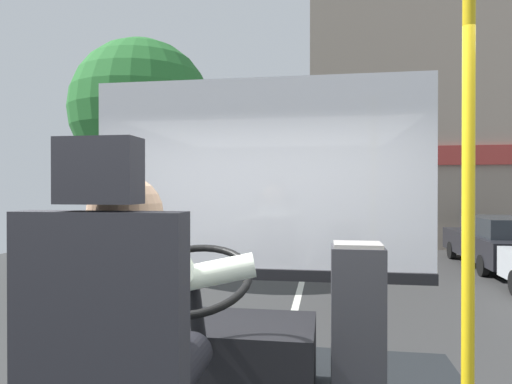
{
  "coord_description": "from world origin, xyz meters",
  "views": [
    {
      "loc": [
        0.49,
        -1.63,
        1.93
      ],
      "look_at": [
        0.1,
        0.87,
        1.91
      ],
      "focal_mm": 31.51,
      "sensor_mm": 36.0,
      "label": 1
    }
  ],
  "objects": [
    {
      "name": "ground",
      "position": [
        0.0,
        8.8,
        -0.02
      ],
      "size": [
        18.0,
        44.0,
        0.06
      ],
      "color": "#343434"
    },
    {
      "name": "parked_car_black",
      "position": [
        4.81,
        10.04,
        0.64
      ],
      "size": [
        1.97,
        4.01,
        1.24
      ],
      "color": "black",
      "rests_on": "ground"
    },
    {
      "name": "parked_car_green",
      "position": [
        4.74,
        16.55,
        0.69
      ],
      "size": [
        1.88,
        4.35,
        1.34
      ],
      "color": "#195633",
      "rests_on": "ground"
    },
    {
      "name": "fare_box",
      "position": [
        0.65,
        0.73,
        1.22
      ],
      "size": [
        0.27,
        0.24,
        0.86
      ],
      "color": "#333338",
      "rests_on": "bus_floor"
    },
    {
      "name": "steering_console",
      "position": [
        -0.12,
        0.77,
        1.02
      ],
      "size": [
        1.1,
        1.0,
        0.86
      ],
      "color": "black",
      "rests_on": "bus_floor"
    },
    {
      "name": "shop_building",
      "position": [
        5.18,
        16.0,
        4.48
      ],
      "size": [
        10.43,
        5.87,
        8.97
      ],
      "color": "gray",
      "rests_on": "ground"
    },
    {
      "name": "handrail_pole",
      "position": [
        0.99,
        0.05,
        1.84
      ],
      "size": [
        0.04,
        0.04,
        2.1
      ],
      "color": "gold",
      "rests_on": "bus_floor"
    },
    {
      "name": "windshield_panel",
      "position": [
        0.0,
        1.62,
        1.84
      ],
      "size": [
        2.5,
        0.08,
        1.48
      ],
      "color": "silver"
    },
    {
      "name": "bus_driver",
      "position": [
        -0.12,
        -0.28,
        1.49
      ],
      "size": [
        0.74,
        0.58,
        0.76
      ],
      "color": "black",
      "rests_on": "driver_seat"
    },
    {
      "name": "street_tree",
      "position": [
        -3.51,
        7.72,
        3.63
      ],
      "size": [
        3.07,
        3.07,
        5.19
      ],
      "color": "#4C3828",
      "rests_on": "ground"
    }
  ]
}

